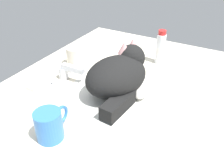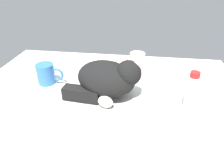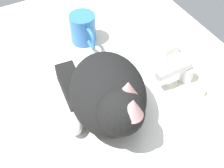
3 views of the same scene
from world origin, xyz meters
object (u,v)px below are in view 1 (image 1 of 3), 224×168
(faucet, at_px, (66,72))
(coffee_mug, at_px, (50,125))
(toothpaste_bottle, at_px, (160,48))
(cat, at_px, (119,74))
(soap_bar, at_px, (38,86))
(rinse_cup, at_px, (75,56))

(faucet, height_order, coffee_mug, coffee_mug)
(faucet, relative_size, toothpaste_bottle, 0.96)
(cat, xyz_separation_m, toothpaste_bottle, (0.29, -0.04, -0.01))
(faucet, distance_m, toothpaste_bottle, 0.40)
(cat, xyz_separation_m, soap_bar, (-0.13, 0.25, -0.05))
(cat, distance_m, rinse_cup, 0.28)
(faucet, bearing_deg, cat, -87.10)
(faucet, bearing_deg, soap_bar, 165.33)
(rinse_cup, bearing_deg, faucet, -160.40)
(soap_bar, bearing_deg, faucet, -14.67)
(faucet, xyz_separation_m, cat, (0.01, -0.22, 0.05))
(faucet, distance_m, rinse_cup, 0.12)
(rinse_cup, height_order, soap_bar, rinse_cup)
(coffee_mug, relative_size, rinse_cup, 1.44)
(rinse_cup, distance_m, toothpaste_bottle, 0.35)
(soap_bar, bearing_deg, toothpaste_bottle, -34.90)
(coffee_mug, bearing_deg, rinse_cup, 27.31)
(cat, height_order, rinse_cup, cat)
(soap_bar, height_order, toothpaste_bottle, toothpaste_bottle)
(coffee_mug, distance_m, soap_bar, 0.24)
(rinse_cup, relative_size, soap_bar, 1.10)
(toothpaste_bottle, bearing_deg, cat, 171.76)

